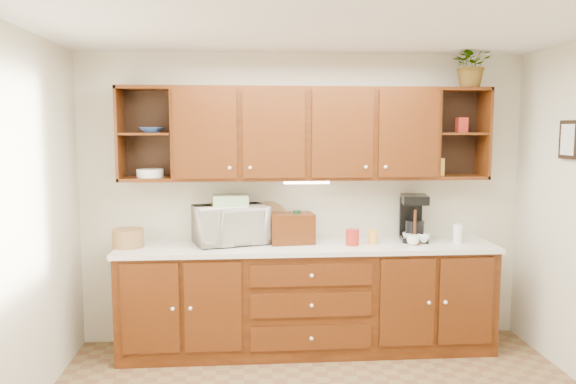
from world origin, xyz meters
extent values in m
plane|color=white|center=(0.00, 0.00, 2.60)|extent=(4.00, 4.00, 0.00)
plane|color=beige|center=(0.00, 1.75, 1.30)|extent=(4.00, 0.00, 4.00)
cube|color=#361606|center=(0.00, 1.45, 0.45)|extent=(3.20, 0.60, 0.90)
cube|color=silver|center=(0.00, 1.44, 0.92)|extent=(3.24, 0.64, 0.04)
cube|color=#361606|center=(0.00, 1.58, 1.89)|extent=(2.30, 0.33, 0.80)
cube|color=black|center=(-1.38, 1.74, 1.89)|extent=(0.45, 0.02, 0.80)
cube|color=black|center=(1.38, 1.74, 1.89)|extent=(0.45, 0.02, 0.80)
cube|color=#361606|center=(-1.38, 1.58, 1.89)|extent=(0.43, 0.30, 0.02)
cube|color=#361606|center=(1.38, 1.58, 1.89)|extent=(0.43, 0.30, 0.02)
cube|color=#361606|center=(1.38, 1.58, 2.27)|extent=(0.45, 0.33, 0.03)
cube|color=white|center=(0.00, 1.53, 1.47)|extent=(0.40, 0.05, 0.02)
cube|color=black|center=(1.98, 0.90, 1.85)|extent=(0.03, 0.24, 0.30)
cylinder|color=#97693F|center=(-1.52, 1.45, 1.02)|extent=(0.34, 0.34, 0.16)
imported|color=beige|center=(-0.66, 1.54, 1.11)|extent=(0.70, 0.58, 0.33)
cube|color=#C7C35D|center=(-0.66, 1.54, 1.32)|extent=(0.32, 0.25, 0.09)
cylinder|color=black|center=(-0.09, 1.49, 1.09)|extent=(0.07, 0.07, 0.29)
cylinder|color=#97693F|center=(-0.32, 1.69, 0.95)|extent=(0.36, 0.12, 0.34)
cube|color=#361606|center=(-0.13, 1.50, 1.07)|extent=(0.40, 0.27, 0.26)
cylinder|color=#361606|center=(0.94, 1.42, 1.09)|extent=(0.02, 0.02, 0.29)
cylinder|color=#361606|center=(0.94, 1.42, 0.95)|extent=(0.12, 0.12, 0.02)
imported|color=white|center=(1.01, 1.42, 0.98)|extent=(0.11, 0.11, 0.09)
imported|color=white|center=(0.89, 1.48, 0.98)|extent=(0.11, 0.11, 0.09)
imported|color=white|center=(0.90, 1.35, 0.98)|extent=(0.11, 0.11, 0.09)
cylinder|color=#AE2519|center=(0.38, 1.38, 1.01)|extent=(0.14, 0.14, 0.14)
cylinder|color=white|center=(1.32, 1.41, 1.02)|extent=(0.09, 0.09, 0.17)
cylinder|color=gold|center=(0.57, 1.43, 1.00)|extent=(0.09, 0.09, 0.12)
cube|color=black|center=(0.96, 1.54, 0.96)|extent=(0.26, 0.32, 0.04)
cube|color=black|center=(0.96, 1.65, 1.14)|extent=(0.21, 0.10, 0.35)
cube|color=black|center=(0.96, 1.54, 1.31)|extent=(0.26, 0.32, 0.08)
cylinder|color=black|center=(0.96, 1.52, 1.05)|extent=(0.19, 0.19, 0.15)
imported|color=#25458B|center=(-1.32, 1.56, 1.92)|extent=(0.23, 0.23, 0.05)
cylinder|color=white|center=(-1.34, 1.58, 1.56)|extent=(0.28, 0.28, 0.07)
cube|color=gold|center=(1.18, 1.55, 1.60)|extent=(0.09, 0.08, 0.15)
cube|color=#AE2519|center=(1.39, 1.58, 1.97)|extent=(0.09, 0.08, 0.13)
imported|color=#999999|center=(1.44, 1.55, 2.49)|extent=(0.44, 0.41, 0.40)
camera|label=1|loc=(-0.53, -3.29, 1.94)|focal=35.00mm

